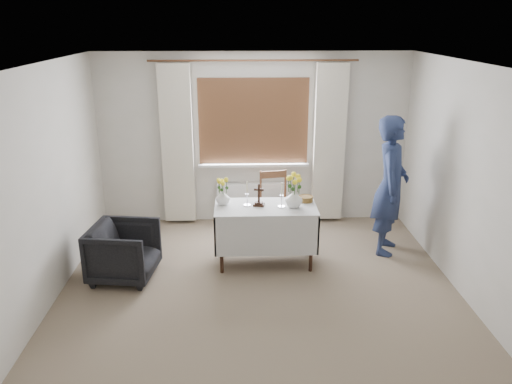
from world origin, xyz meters
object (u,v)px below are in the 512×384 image
at_px(altar_table, 265,235).
at_px(person, 391,186).
at_px(wooden_cross, 259,195).
at_px(flower_vase_right, 294,199).
at_px(wooden_chair, 276,205).
at_px(armchair, 124,252).
at_px(flower_vase_left, 223,197).

bearing_deg(altar_table, person, 10.95).
bearing_deg(wooden_cross, flower_vase_right, 5.63).
bearing_deg(wooden_chair, wooden_cross, -117.92).
height_order(altar_table, armchair, altar_table).
bearing_deg(flower_vase_right, wooden_cross, 172.21).
height_order(armchair, flower_vase_right, flower_vase_right).
bearing_deg(person, altar_table, 120.85).
relative_size(armchair, flower_vase_right, 3.37).
height_order(wooden_cross, flower_vase_right, wooden_cross).
relative_size(altar_table, armchair, 1.69).
height_order(person, flower_vase_left, person).
bearing_deg(armchair, wooden_cross, -70.47).
relative_size(person, flower_vase_right, 8.28).
relative_size(altar_table, wooden_chair, 1.36).
bearing_deg(wooden_chair, flower_vase_left, -142.80).
bearing_deg(person, wooden_cross, 119.63).
distance_m(wooden_chair, flower_vase_right, 0.99).
bearing_deg(wooden_cross, person, 23.15).
height_order(altar_table, wooden_cross, wooden_cross).
height_order(armchair, flower_vase_left, flower_vase_left).
distance_m(armchair, wooden_cross, 1.73).
xyz_separation_m(person, flower_vase_right, (-1.28, -0.35, -0.03)).
distance_m(armchair, flower_vase_right, 2.11).
bearing_deg(person, wooden_chair, 89.29).
height_order(armchair, wooden_cross, wooden_cross).
height_order(altar_table, flower_vase_left, flower_vase_left).
xyz_separation_m(altar_table, wooden_chair, (0.19, 0.85, 0.07)).
xyz_separation_m(altar_table, wooden_cross, (-0.08, 0.02, 0.52)).
relative_size(wooden_chair, flower_vase_right, 4.17).
xyz_separation_m(wooden_cross, flower_vase_right, (0.42, -0.06, -0.03)).
xyz_separation_m(wooden_chair, flower_vase_right, (0.15, -0.88, 0.42)).
bearing_deg(wooden_chair, armchair, -157.73).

